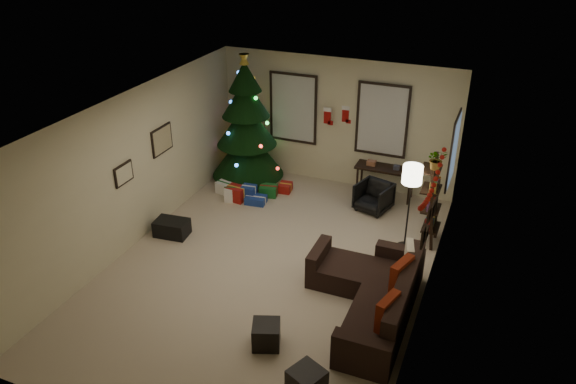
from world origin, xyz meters
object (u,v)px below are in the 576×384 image
(desk, at_px, (386,171))
(desk_chair, at_px, (374,197))
(bookshelf, at_px, (433,203))
(christmas_tree, at_px, (247,129))
(sofa, at_px, (374,296))

(desk, distance_m, desk_chair, 0.71)
(desk, height_order, bookshelf, bookshelf)
(christmas_tree, xyz_separation_m, sofa, (3.63, -3.25, -0.91))
(bookshelf, bearing_deg, desk, 128.46)
(christmas_tree, bearing_deg, desk_chair, -5.72)
(desk_chair, bearing_deg, sofa, -58.78)
(christmas_tree, xyz_separation_m, desk_chair, (2.85, -0.29, -0.89))
(christmas_tree, bearing_deg, desk, 7.12)
(desk_chair, bearing_deg, desk, 101.23)
(desk, xyz_separation_m, bookshelf, (1.14, -1.44, 0.23))
(sofa, bearing_deg, christmas_tree, 138.16)
(christmas_tree, relative_size, sofa, 1.17)
(christmas_tree, xyz_separation_m, bookshelf, (4.06, -1.07, -0.38))
(desk_chair, distance_m, bookshelf, 1.53)
(sofa, bearing_deg, bookshelf, 78.91)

